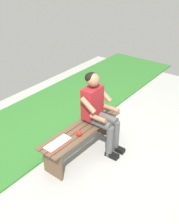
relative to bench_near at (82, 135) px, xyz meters
name	(u,v)px	position (x,y,z in m)	size (l,w,h in m)	color
grass_strip	(30,126)	(0.00, -1.24, -0.34)	(9.00, 1.79, 0.03)	#2D6B28
bench_near	(82,135)	(0.00, 0.00, 0.00)	(1.54, 0.43, 0.47)	brown
person_seated	(99,110)	(-0.30, 0.10, 0.36)	(0.50, 0.69, 1.28)	maroon
apple	(79,133)	(0.17, 0.08, 0.17)	(0.09, 0.09, 0.09)	red
book_open	(58,143)	(0.49, -0.04, 0.13)	(0.42, 0.17, 0.02)	white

